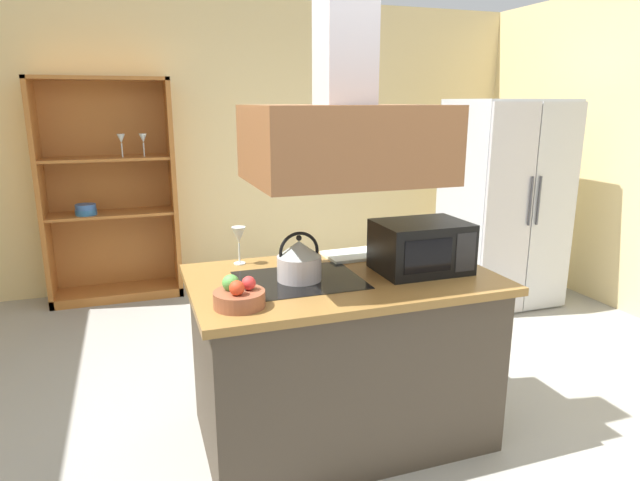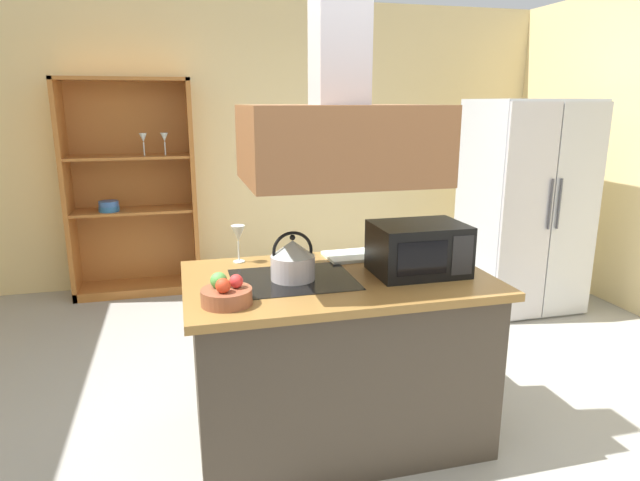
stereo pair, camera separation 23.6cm
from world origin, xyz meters
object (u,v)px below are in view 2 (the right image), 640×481
Objects in this scene: refrigerator at (524,206)px; microwave at (418,248)px; wine_glass_on_counter at (238,235)px; dish_cabinet at (133,201)px; cutting_board at (355,255)px; fruit_bowl at (226,294)px; kettle at (293,260)px.

refrigerator is 3.87× the size of microwave.
dish_cabinet is at bearing 106.89° from wine_glass_on_counter.
dish_cabinet is at bearing 119.62° from microwave.
fruit_bowl is at bearing -143.71° from cutting_board.
cutting_board is 0.74× the size of microwave.
microwave is 2.23× the size of wine_glass_on_counter.
kettle is at bearing -59.26° from wine_glass_on_counter.
cutting_board is at bearing -148.40° from refrigerator.
refrigerator is at bearing -20.95° from dish_cabinet.
microwave is (0.21, -0.36, 0.12)m from cutting_board.
dish_cabinet is 3.21m from microwave.
refrigerator reaches higher than cutting_board.
dish_cabinet reaches higher than wine_glass_on_counter.
dish_cabinet reaches higher than cutting_board.
fruit_bowl is (-0.78, -0.57, 0.04)m from cutting_board.
refrigerator is at bearing 23.39° from wine_glass_on_counter.
wine_glass_on_counter is at bearing 153.75° from microwave.
refrigerator is at bearing 32.46° from kettle.
fruit_bowl is (-0.35, -0.26, -0.05)m from kettle.
microwave is (0.64, -0.05, 0.03)m from kettle.
wine_glass_on_counter is at bearing 78.80° from fruit_bowl.
wine_glass_on_counter is at bearing 120.74° from kettle.
cutting_board is 0.44m from microwave.
microwave reaches higher than wine_glass_on_counter.
refrigerator is at bearing 42.27° from microwave.
dish_cabinet is 8.81× the size of fruit_bowl.
wine_glass_on_counter is (-0.22, 0.38, 0.05)m from kettle.
kettle is (-2.33, -1.48, 0.11)m from refrigerator.
kettle is 0.44m from fruit_bowl.
refrigerator reaches higher than microwave.
microwave reaches higher than cutting_board.
fruit_bowl is (0.59, -2.99, 0.08)m from dish_cabinet.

